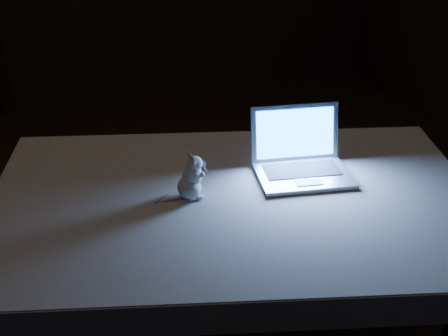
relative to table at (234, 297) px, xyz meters
name	(u,v)px	position (x,y,z in m)	size (l,w,h in m)	color
floor	(169,299)	(-0.11, 0.55, -0.39)	(5.00, 5.00, 0.00)	black
table	(234,297)	(0.00, 0.00, 0.00)	(1.46, 0.94, 0.78)	black
tablecloth	(212,208)	(-0.07, 0.04, 0.35)	(1.56, 1.04, 0.10)	beige
laptop	(305,150)	(0.27, 0.05, 0.51)	(0.31, 0.27, 0.21)	#A4A4A8
plush_mouse	(189,177)	(-0.14, 0.05, 0.48)	(0.11, 0.11, 0.15)	silver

